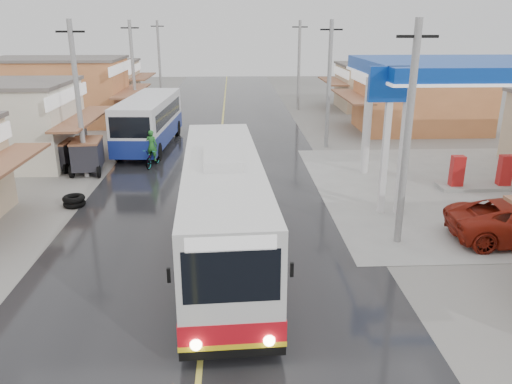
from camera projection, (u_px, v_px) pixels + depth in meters
ground at (211, 245)px, 18.50m from camera, size 120.00×120.00×0.00m
road at (220, 148)px, 32.67m from camera, size 12.00×90.00×0.02m
centre_line at (220, 148)px, 32.67m from camera, size 0.15×90.00×0.01m
shopfronts_left at (36, 140)px, 34.95m from camera, size 11.00×44.00×5.20m
shopfronts_right at (464, 157)px, 30.49m from camera, size 11.00×44.00×4.80m
utility_poles_left at (116, 146)px, 33.32m from camera, size 1.60×50.00×8.00m
utility_poles_right at (326, 147)px, 32.98m from camera, size 1.60×36.00×8.00m
coach_bus at (223, 207)px, 17.05m from camera, size 3.31×12.35×3.82m
second_bus at (149, 121)px, 32.41m from camera, size 3.23×9.89×3.23m
cyclist at (153, 155)px, 28.29m from camera, size 1.12×2.11×2.16m
tricycle_near at (87, 154)px, 26.99m from camera, size 1.84×2.44×1.86m
tricycle_far at (60, 153)px, 27.71m from camera, size 1.60×2.26×1.64m
tyre_stack at (74, 201)px, 22.33m from camera, size 0.99×0.99×0.50m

